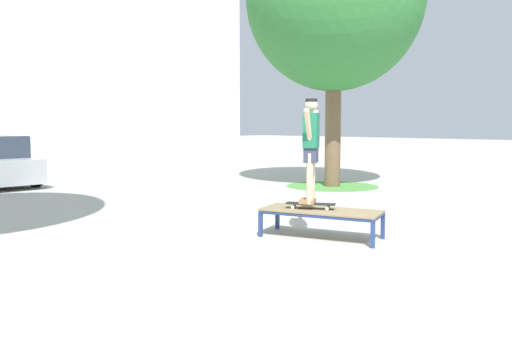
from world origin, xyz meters
name	(u,v)px	position (x,y,z in m)	size (l,w,h in m)	color
ground_plane	(326,253)	(0.00, 0.00, 0.00)	(120.00, 120.00, 0.00)	#B7B5AD
skate_box	(321,212)	(0.76, 0.70, 0.41)	(1.36, 2.04, 0.46)	navy
skateboard	(311,204)	(0.70, 0.87, 0.54)	(0.57, 0.79, 0.09)	black
skater	(311,143)	(0.70, 0.88, 1.53)	(0.90, 0.57, 1.69)	beige
grass_patch_near_right	(332,186)	(6.61, 4.89, 0.00)	(2.72, 2.72, 0.01)	#519342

